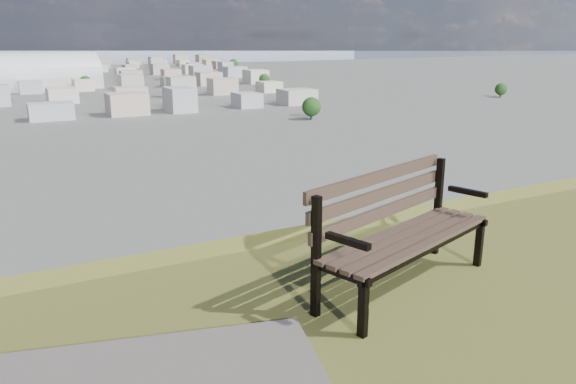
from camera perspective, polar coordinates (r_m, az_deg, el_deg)
park_bench at (r=4.47m, az=11.14°, el=-3.23°), size 1.82×1.07×0.91m
arena at (r=319.55m, az=-23.99°, el=10.53°), size 61.51×33.86×24.60m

